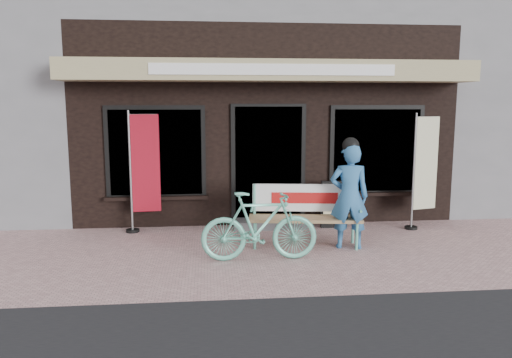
{
  "coord_description": "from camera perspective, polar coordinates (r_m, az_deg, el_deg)",
  "views": [
    {
      "loc": [
        -1.1,
        -6.89,
        2.23
      ],
      "look_at": [
        -0.35,
        0.7,
        1.05
      ],
      "focal_mm": 35.0,
      "sensor_mm": 36.0,
      "label": 1
    }
  ],
  "objects": [
    {
      "name": "nobori_cream",
      "position": [
        9.24,
        18.61,
        1.04
      ],
      "size": [
        0.61,
        0.27,
        2.05
      ],
      "rotation": [
        0.0,
        0.0,
        0.25
      ],
      "color": "gray",
      "rests_on": "ground"
    },
    {
      "name": "bench",
      "position": [
        7.87,
        5.6,
        -3.54
      ],
      "size": [
        1.79,
        0.67,
        0.95
      ],
      "rotation": [
        0.0,
        0.0,
        -0.13
      ],
      "color": "#63C2A7",
      "rests_on": "ground"
    },
    {
      "name": "storefront",
      "position": [
        11.93,
        -0.34,
        12.45
      ],
      "size": [
        7.0,
        6.77,
        6.0
      ],
      "color": "black",
      "rests_on": "ground"
    },
    {
      "name": "bicycle",
      "position": [
        7.07,
        0.39,
        -5.42
      ],
      "size": [
        1.65,
        0.47,
        0.99
      ],
      "primitive_type": "imported",
      "rotation": [
        0.0,
        0.0,
        1.57
      ],
      "color": "#63C2A7",
      "rests_on": "ground"
    },
    {
      "name": "ground",
      "position": [
        7.33,
        3.31,
        -8.94
      ],
      "size": [
        70.0,
        70.0,
        0.0
      ],
      "primitive_type": "plane",
      "color": "#CB9C9B",
      "rests_on": "ground"
    },
    {
      "name": "nobori_red",
      "position": [
        8.74,
        -12.78,
        1.02
      ],
      "size": [
        0.62,
        0.25,
        2.1
      ],
      "rotation": [
        0.0,
        0.0,
        0.09
      ],
      "color": "gray",
      "rests_on": "ground"
    },
    {
      "name": "person",
      "position": [
        7.73,
        10.62,
        -1.72
      ],
      "size": [
        0.64,
        0.47,
        1.71
      ],
      "rotation": [
        0.0,
        0.0,
        -0.15
      ],
      "color": "#2E689F",
      "rests_on": "ground"
    },
    {
      "name": "menu_stand",
      "position": [
        9.01,
        8.77,
        -2.82
      ],
      "size": [
        0.42,
        0.1,
        0.85
      ],
      "rotation": [
        0.0,
        0.0,
        -0.01
      ],
      "color": "black",
      "rests_on": "ground"
    }
  ]
}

